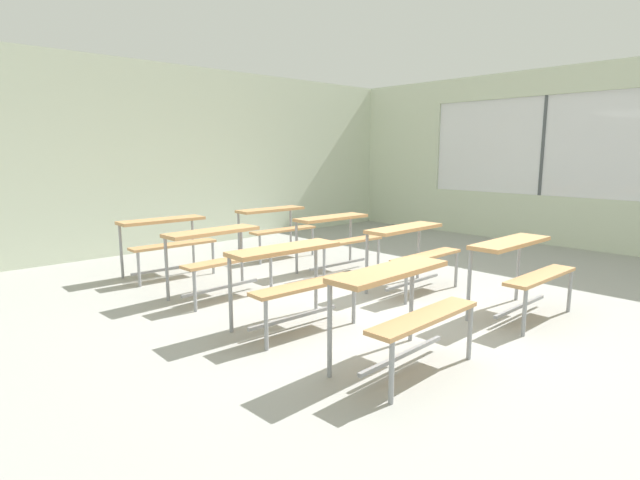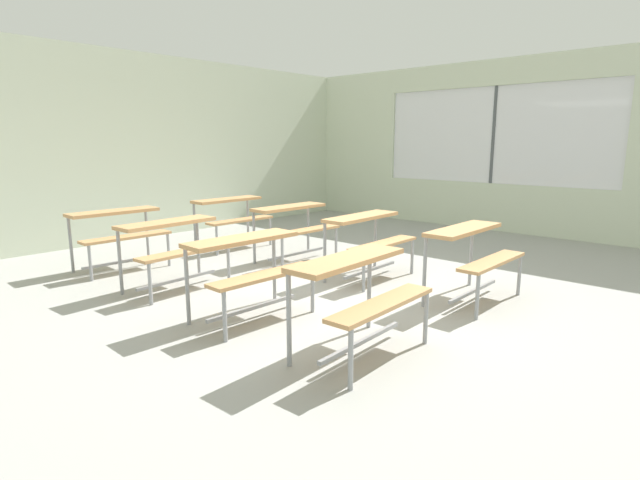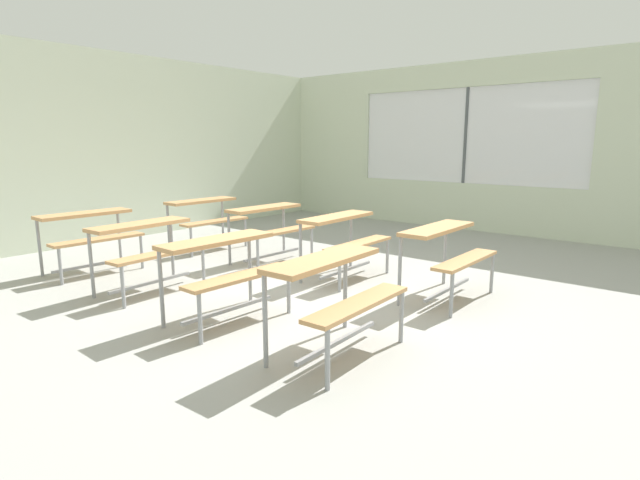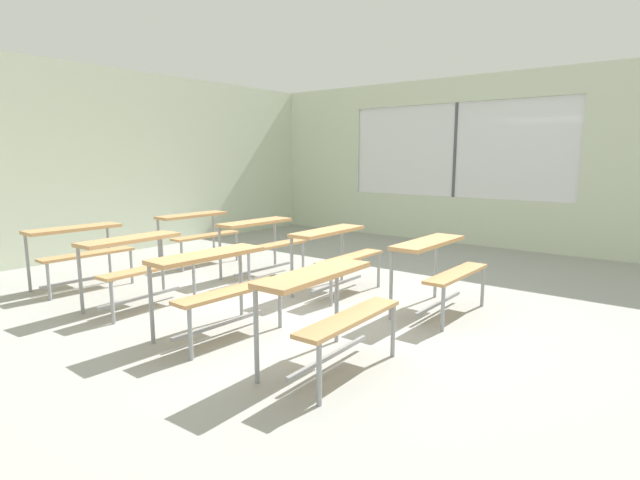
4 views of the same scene
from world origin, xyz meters
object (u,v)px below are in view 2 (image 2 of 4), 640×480
object	(u,v)px
desk_bench_r1c0	(250,258)
desk_bench_r2c1	(295,220)
desk_bench_r0c1	(473,246)
desk_bench_r3c0	(118,225)
desk_bench_r1c1	(369,231)
desk_bench_r0c0	(359,282)
desk_bench_r2c0	(174,238)
desk_bench_r3c1	(232,211)

from	to	relation	value
desk_bench_r1c0	desk_bench_r2c1	world-z (taller)	same
desk_bench_r0c1	desk_bench_r3c0	distance (m)	4.27
desk_bench_r1c1	desk_bench_r3c0	xyz separation A→B (m)	(-1.77, 2.58, 0.00)
desk_bench_r0c0	desk_bench_r0c1	size ratio (longest dim) A/B	1.02
desk_bench_r0c1	desk_bench_r0c0	bearing A→B (deg)	178.57
desk_bench_r2c0	desk_bench_r0c0	bearing A→B (deg)	-93.03
desk_bench_r3c1	desk_bench_r0c1	bearing A→B (deg)	-88.82
desk_bench_r1c1	desk_bench_r2c0	xyz separation A→B (m)	(-1.78, 1.31, 0.00)
desk_bench_r0c1	desk_bench_r2c0	world-z (taller)	same
desk_bench_r0c0	desk_bench_r2c0	xyz separation A→B (m)	(0.01, 2.56, 0.00)
desk_bench_r2c0	desk_bench_r3c0	world-z (taller)	same
desk_bench_r0c1	desk_bench_r3c1	distance (m)	3.88
desk_bench_r2c0	desk_bench_r2c1	bearing A→B (deg)	-4.37
desk_bench_r2c0	desk_bench_r3c0	bearing A→B (deg)	87.19
desk_bench_r0c1	desk_bench_r2c1	distance (m)	2.55
desk_bench_r0c1	desk_bench_r3c1	xyz separation A→B (m)	(-0.01, 3.88, 0.00)
desk_bench_r3c0	desk_bench_r1c0	bearing A→B (deg)	-89.75
desk_bench_r1c1	desk_bench_r0c0	bearing A→B (deg)	-146.25
desk_bench_r1c0	desk_bench_r1c1	xyz separation A→B (m)	(1.82, 0.03, 0.00)
desk_bench_r0c0	desk_bench_r1c1	world-z (taller)	same
desk_bench_r1c1	desk_bench_r3c1	world-z (taller)	same
desk_bench_r1c0	desk_bench_r2c0	world-z (taller)	same
desk_bench_r0c1	desk_bench_r2c0	xyz separation A→B (m)	(-1.79, 2.60, 0.00)
desk_bench_r1c0	desk_bench_r2c0	distance (m)	1.34
desk_bench_r2c1	desk_bench_r3c0	world-z (taller)	same
desk_bench_r1c1	desk_bench_r2c1	world-z (taller)	same
desk_bench_r0c1	desk_bench_r3c0	bearing A→B (deg)	114.83
desk_bench_r3c1	desk_bench_r1c1	bearing A→B (deg)	-89.18
desk_bench_r1c0	desk_bench_r3c0	size ratio (longest dim) A/B	1.01
desk_bench_r1c0	desk_bench_r3c1	bearing A→B (deg)	56.89
desk_bench_r2c1	desk_bench_r3c0	bearing A→B (deg)	145.50
desk_bench_r1c0	desk_bench_r3c1	distance (m)	3.20
desk_bench_r0c1	desk_bench_r3c0	size ratio (longest dim) A/B	0.99
desk_bench_r1c0	desk_bench_r2c0	bearing A→B (deg)	89.84
desk_bench_r1c0	desk_bench_r2c1	xyz separation A→B (m)	(1.86, 1.29, 0.00)
desk_bench_r0c0	desk_bench_r3c0	world-z (taller)	same
desk_bench_r0c0	desk_bench_r3c1	xyz separation A→B (m)	(1.80, 3.84, 0.00)
desk_bench_r2c0	desk_bench_r3c1	bearing A→B (deg)	32.85
desk_bench_r3c1	desk_bench_r2c0	bearing A→B (deg)	-143.31
desk_bench_r0c0	desk_bench_r3c0	distance (m)	3.83
desk_bench_r1c1	desk_bench_r2c1	bearing A→B (deg)	87.45
desk_bench_r2c1	desk_bench_r3c1	size ratio (longest dim) A/B	1.01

